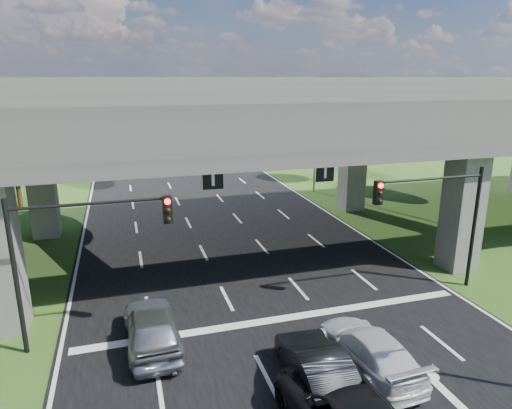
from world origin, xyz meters
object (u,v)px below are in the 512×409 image
signal_right (439,208)px  car_white (368,350)px  signal_left (77,243)px  car_dark (317,369)px  streetlight_far (312,127)px  streetlight_beyond (258,113)px  car_silver (152,326)px

signal_right → car_white: signal_right is taller
car_white → signal_left: bearing=-28.1°
car_dark → car_white: 2.27m
streetlight_far → car_white: bearing=-108.7°
streetlight_far → streetlight_beyond: same height
signal_right → signal_left: size_ratio=1.00×
signal_right → car_silver: 13.67m
car_silver → car_white: size_ratio=0.98×
streetlight_far → car_silver: bearing=-126.4°
signal_right → car_dark: signal_right is taller
car_white → streetlight_far: bearing=-111.6°
signal_right → streetlight_beyond: 36.17m
signal_right → streetlight_far: (2.27, 20.06, 1.66)m
streetlight_beyond → streetlight_far: bearing=-90.0°
car_silver → car_dark: car_silver is taller
signal_left → streetlight_far: size_ratio=0.60×
streetlight_beyond → signal_right: bearing=-93.6°
streetlight_far → streetlight_beyond: 16.00m
car_white → signal_right: bearing=-146.0°
signal_right → streetlight_beyond: streetlight_beyond is taller
car_silver → streetlight_beyond: bearing=-114.1°
signal_left → streetlight_beyond: streetlight_beyond is taller
car_dark → signal_right: bearing=-145.2°
streetlight_far → car_dark: 27.70m
streetlight_beyond → car_silver: streetlight_beyond is taller
signal_right → streetlight_far: size_ratio=0.60×
signal_left → car_white: size_ratio=1.20×
streetlight_far → streetlight_beyond: (0.00, 16.00, 0.00)m
streetlight_beyond → car_silver: (-15.50, -37.00, -4.98)m
signal_right → car_silver: size_ratio=1.23×
signal_right → car_silver: signal_right is taller
signal_left → streetlight_beyond: size_ratio=0.60×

